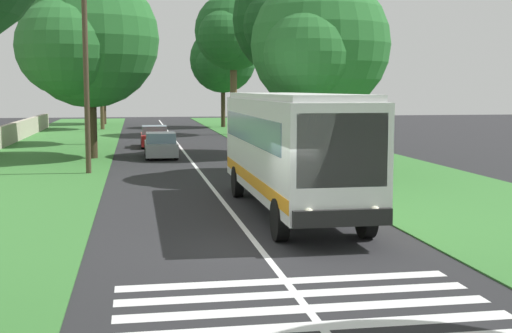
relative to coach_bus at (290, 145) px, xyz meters
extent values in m
plane|color=#262628|center=(-4.63, 1.80, -2.15)|extent=(160.00, 160.00, 0.00)
cube|color=#387533|center=(10.37, 10.00, -2.13)|extent=(120.00, 8.00, 0.04)
cube|color=#387533|center=(10.37, -6.40, -2.13)|extent=(120.00, 8.00, 0.04)
cube|color=silver|center=(10.37, 1.80, -2.14)|extent=(110.00, 0.16, 0.01)
cube|color=white|center=(-0.03, 0.00, -0.05)|extent=(11.00, 2.50, 2.90)
cube|color=slate|center=(0.27, 0.00, 0.48)|extent=(9.68, 2.54, 0.85)
cube|color=slate|center=(-5.49, 0.00, 0.30)|extent=(0.08, 2.20, 1.74)
cube|color=orange|center=(-0.03, 0.00, -1.05)|extent=(10.78, 2.53, 0.36)
cube|color=white|center=(-0.03, 0.00, 1.49)|extent=(10.56, 2.30, 0.18)
cube|color=black|center=(-5.61, 0.00, -1.28)|extent=(0.16, 2.40, 0.40)
sphere|color=#F2EDCC|center=(-5.55, 0.80, -1.15)|extent=(0.24, 0.24, 0.24)
sphere|color=#F2EDCC|center=(-5.55, -0.81, -1.15)|extent=(0.24, 0.24, 0.24)
cylinder|color=black|center=(-3.93, 1.15, -1.60)|extent=(1.10, 0.32, 1.10)
cylinder|color=black|center=(3.47, 1.15, -1.60)|extent=(1.10, 0.32, 1.10)
cylinder|color=black|center=(-3.93, -1.15, -1.60)|extent=(1.10, 0.32, 1.10)
cylinder|color=black|center=(3.47, -1.15, -1.60)|extent=(1.10, 0.32, 1.10)
cube|color=silver|center=(-10.29, 1.80, -2.14)|extent=(0.45, 6.80, 0.01)
cube|color=silver|center=(-9.39, 1.80, -2.14)|extent=(0.45, 6.80, 0.01)
cube|color=silver|center=(-8.49, 1.80, -2.14)|extent=(0.45, 6.80, 0.01)
cube|color=silver|center=(-7.59, 1.80, -2.14)|extent=(0.45, 6.80, 0.01)
cube|color=gray|center=(18.31, 3.34, -1.62)|extent=(4.30, 1.75, 0.70)
cube|color=slate|center=(18.21, 3.34, -0.99)|extent=(2.00, 1.61, 0.55)
cylinder|color=black|center=(16.96, 4.12, -1.83)|extent=(0.64, 0.22, 0.64)
cylinder|color=black|center=(19.66, 4.12, -1.83)|extent=(0.64, 0.22, 0.64)
cylinder|color=black|center=(16.96, 2.56, -1.83)|extent=(0.64, 0.22, 0.64)
cylinder|color=black|center=(19.66, 2.56, -1.83)|extent=(0.64, 0.22, 0.64)
cube|color=#B21E1E|center=(25.56, 3.49, -1.62)|extent=(4.30, 1.75, 0.70)
cube|color=slate|center=(25.46, 3.49, -0.99)|extent=(2.00, 1.61, 0.55)
cylinder|color=black|center=(24.21, 4.27, -1.83)|extent=(0.64, 0.22, 0.64)
cylinder|color=black|center=(26.91, 4.27, -1.83)|extent=(0.64, 0.22, 0.64)
cylinder|color=black|center=(24.21, 2.71, -1.83)|extent=(0.64, 0.22, 0.64)
cylinder|color=black|center=(26.91, 2.71, -1.83)|extent=(0.64, 0.22, 0.64)
cylinder|color=#3D2D1E|center=(55.88, 8.03, 0.10)|extent=(0.47, 0.47, 4.41)
sphere|color=#337A38|center=(55.88, 8.03, 4.04)|extent=(6.29, 6.29, 6.29)
sphere|color=#337A38|center=(57.77, 8.03, 3.57)|extent=(4.34, 4.34, 4.34)
sphere|color=#337A38|center=(54.31, 8.98, 3.57)|extent=(4.07, 4.07, 4.07)
cylinder|color=brown|center=(46.23, 7.78, 0.71)|extent=(0.38, 0.38, 5.62)
sphere|color=#19471E|center=(46.23, 7.78, 5.14)|extent=(5.88, 5.88, 5.88)
sphere|color=#19471E|center=(47.99, 7.78, 4.69)|extent=(3.54, 3.54, 3.54)
sphere|color=#19471E|center=(44.76, 8.67, 4.69)|extent=(4.10, 4.10, 4.10)
cylinder|color=#4C3826|center=(28.28, 7.96, 0.26)|extent=(0.38, 0.38, 4.74)
sphere|color=#286B2D|center=(28.28, 7.96, 4.07)|extent=(5.23, 5.23, 5.23)
sphere|color=#286B2D|center=(29.85, 7.96, 3.68)|extent=(3.61, 3.61, 3.61)
sphere|color=#286B2D|center=(26.98, 8.74, 3.68)|extent=(3.51, 3.51, 3.51)
cylinder|color=#3D2D1E|center=(18.31, 7.11, 0.14)|extent=(0.58, 0.58, 4.49)
sphere|color=#286B2D|center=(18.31, 7.11, 4.46)|extent=(7.56, 7.56, 7.56)
sphere|color=#286B2D|center=(20.58, 7.11, 3.89)|extent=(4.94, 4.94, 4.94)
sphere|color=#286B2D|center=(16.42, 8.24, 3.89)|extent=(5.09, 5.09, 5.09)
cylinder|color=#3D2D1E|center=(48.27, -4.01, 0.34)|extent=(0.43, 0.43, 4.90)
sphere|color=#1E5623|center=(48.27, -4.01, 4.61)|extent=(6.60, 6.60, 6.60)
sphere|color=#1E5623|center=(50.25, -4.01, 4.11)|extent=(3.68, 3.68, 3.68)
sphere|color=#1E5623|center=(46.62, -3.02, 4.11)|extent=(3.75, 3.75, 3.75)
cylinder|color=#3D2D1E|center=(18.70, -4.25, 0.88)|extent=(0.47, 0.47, 5.97)
sphere|color=#19471E|center=(18.70, -4.25, 5.74)|extent=(6.82, 6.82, 6.82)
sphere|color=#19471E|center=(20.74, -4.25, 5.23)|extent=(4.90, 4.90, 4.90)
sphere|color=#19471E|center=(16.99, -3.23, 5.23)|extent=(4.09, 4.09, 4.09)
cylinder|color=brown|center=(36.97, -3.47, 1.29)|extent=(0.58, 0.58, 6.80)
sphere|color=#1E5623|center=(36.97, -3.47, 6.47)|extent=(6.46, 6.46, 6.46)
sphere|color=#1E5623|center=(38.91, -3.47, 5.99)|extent=(4.03, 4.03, 4.03)
sphere|color=#1E5623|center=(35.36, -2.50, 5.99)|extent=(4.28, 4.28, 4.28)
cylinder|color=#4C3826|center=(8.62, -3.27, -0.07)|extent=(0.55, 0.55, 4.07)
sphere|color=#286B2D|center=(8.62, -3.27, 3.65)|extent=(6.10, 6.10, 6.10)
sphere|color=#286B2D|center=(10.45, -3.27, 3.19)|extent=(4.16, 4.16, 4.16)
sphere|color=#286B2D|center=(7.09, -2.36, 3.19)|extent=(3.74, 3.74, 3.74)
cylinder|color=#473828|center=(11.29, 6.87, 2.36)|extent=(0.24, 0.24, 8.94)
camera|label=1|loc=(-20.96, 4.75, 1.73)|focal=48.61mm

